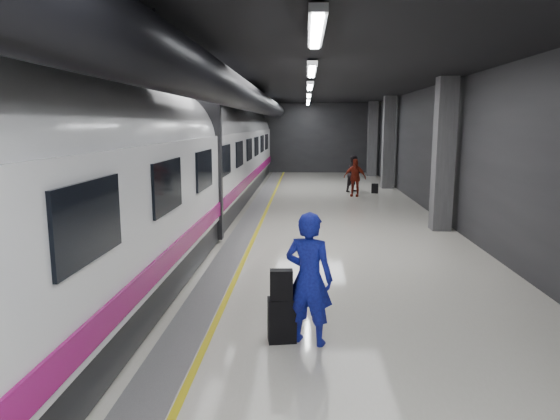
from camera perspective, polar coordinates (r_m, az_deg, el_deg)
name	(u,v)px	position (r m, az deg, el deg)	size (l,w,h in m)	color
ground	(287,243)	(13.39, 0.81, -3.82)	(40.00, 40.00, 0.00)	silver
platform_hall	(278,110)	(13.99, -0.20, 11.37)	(10.02, 40.02, 4.51)	black
train	(165,166)	(13.57, -13.06, 4.97)	(3.05, 38.00, 4.05)	black
traveler_main	(309,278)	(7.21, 3.33, -7.82)	(0.71, 0.47, 1.94)	#1827B8
suitcase_main	(282,320)	(7.46, 0.23, -12.45)	(0.40, 0.26, 0.66)	black
shoulder_bag	(281,285)	(7.23, 0.15, -8.53)	(0.33, 0.17, 0.44)	black
traveler_far_a	(354,174)	(23.65, 8.49, 4.12)	(0.83, 0.65, 1.71)	black
traveler_far_b	(355,177)	(22.24, 8.54, 3.70)	(0.97, 0.41, 1.66)	maroon
suitcase_far	(375,188)	(23.43, 10.79, 2.44)	(0.30, 0.20, 0.44)	black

